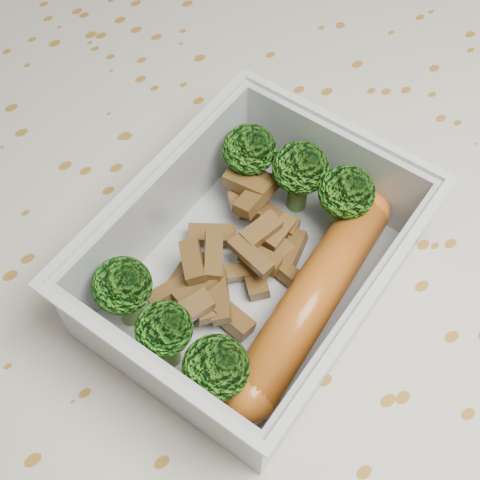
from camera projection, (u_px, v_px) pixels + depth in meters
dining_table at (239, 320)px, 0.49m from camera, size 1.40×0.90×0.75m
tablecloth at (239, 288)px, 0.45m from camera, size 1.46×0.96×0.19m
lunch_container at (253, 268)px, 0.39m from camera, size 0.22×0.20×0.07m
broccoli_florets at (241, 242)px, 0.38m from camera, size 0.17×0.14×0.05m
meat_pile at (236, 255)px, 0.40m from camera, size 0.11×0.09×0.03m
sausage at (313, 297)px, 0.38m from camera, size 0.16×0.08×0.03m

